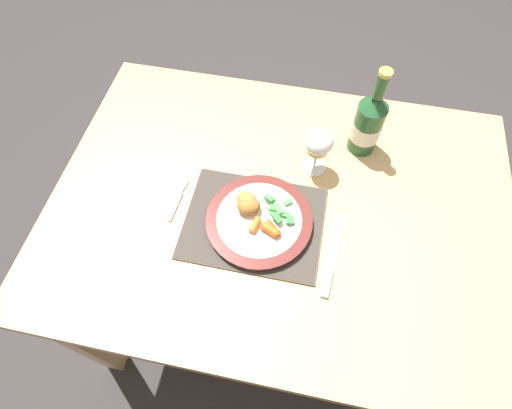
{
  "coord_description": "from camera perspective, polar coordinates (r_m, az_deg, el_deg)",
  "views": [
    {
      "loc": [
        0.04,
        -0.51,
        1.6
      ],
      "look_at": [
        -0.06,
        -0.04,
        0.78
      ],
      "focal_mm": 28.0,
      "sensor_mm": 36.0,
      "label": 1
    }
  ],
  "objects": [
    {
      "name": "wine_glass",
      "position": [
        0.99,
        8.93,
        8.52
      ],
      "size": [
        0.07,
        0.07,
        0.13
      ],
      "color": "silver",
      "rests_on": "dining_table"
    },
    {
      "name": "breaded_croquettes",
      "position": [
        0.94,
        -1.17,
        0.15
      ],
      "size": [
        0.07,
        0.07,
        0.04
      ],
      "color": "#A87033",
      "rests_on": "dinner_plate"
    },
    {
      "name": "green_beans_pile",
      "position": [
        0.95,
        3.27,
        -0.85
      ],
      "size": [
        0.08,
        0.08,
        0.02
      ],
      "color": "#4CA84C",
      "rests_on": "dinner_plate"
    },
    {
      "name": "bottle",
      "position": [
        1.07,
        15.72,
        11.12
      ],
      "size": [
        0.08,
        0.08,
        0.26
      ],
      "color": "#23562D",
      "rests_on": "dining_table"
    },
    {
      "name": "table_knife",
      "position": [
        0.94,
        10.77,
        -8.01
      ],
      "size": [
        0.04,
        0.22,
        0.01
      ],
      "color": "silver",
      "rests_on": "dining_table"
    },
    {
      "name": "dinner_plate",
      "position": [
        0.95,
        0.44,
        -2.3
      ],
      "size": [
        0.26,
        0.26,
        0.02
      ],
      "color": "white",
      "rests_on": "placemat"
    },
    {
      "name": "glazed_carrots",
      "position": [
        0.92,
        1.59,
        -3.42
      ],
      "size": [
        0.08,
        0.04,
        0.02
      ],
      "color": "orange",
      "rests_on": "dinner_plate"
    },
    {
      "name": "placemat",
      "position": [
        0.97,
        -0.36,
        -2.61
      ],
      "size": [
        0.33,
        0.26,
        0.01
      ],
      "color": "brown",
      "rests_on": "dining_table"
    },
    {
      "name": "ground_plane",
      "position": [
        1.68,
        2.17,
        -12.97
      ],
      "size": [
        6.0,
        6.0,
        0.0
      ],
      "primitive_type": "plane",
      "color": "#383333"
    },
    {
      "name": "fork",
      "position": [
        1.01,
        -11.34,
        0.22
      ],
      "size": [
        0.02,
        0.13,
        0.01
      ],
      "color": "silver",
      "rests_on": "dining_table"
    },
    {
      "name": "dining_table",
      "position": [
        1.09,
        3.26,
        -2.67
      ],
      "size": [
        1.15,
        0.83,
        0.74
      ],
      "color": "tan",
      "rests_on": "ground"
    }
  ]
}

